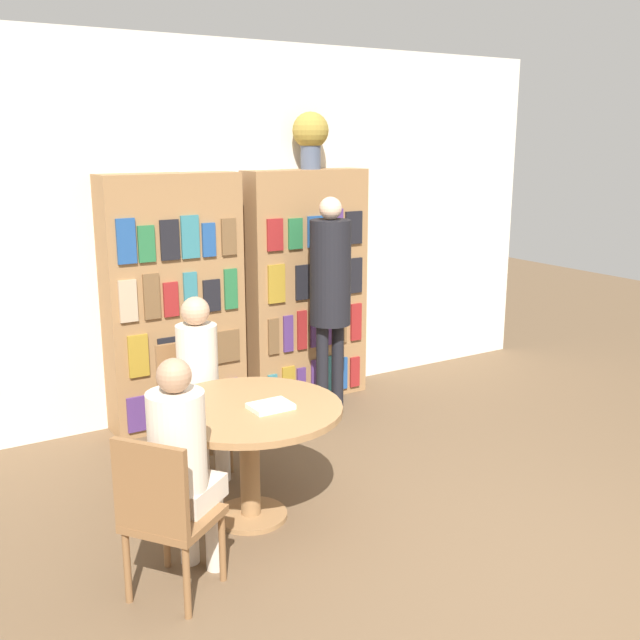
{
  "coord_description": "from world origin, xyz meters",
  "views": [
    {
      "loc": [
        -2.65,
        -2.35,
        2.24
      ],
      "look_at": [
        -0.07,
        1.79,
        1.05
      ],
      "focal_mm": 42.0,
      "sensor_mm": 36.0,
      "label": 1
    }
  ],
  "objects_px": {
    "flower_vase": "(311,135)",
    "bookshelf_right": "(306,287)",
    "seated_reader_left": "(200,376)",
    "seated_reader_right": "(182,457)",
    "bookshelf_left": "(174,303)",
    "reading_table": "(249,427)",
    "librarian_standing": "(330,283)",
    "chair_near_camera": "(164,511)",
    "chair_left_side": "(191,400)"
  },
  "relations": [
    {
      "from": "flower_vase",
      "to": "reading_table",
      "type": "bearing_deg",
      "value": -130.55
    },
    {
      "from": "flower_vase",
      "to": "chair_near_camera",
      "type": "relative_size",
      "value": 0.53
    },
    {
      "from": "bookshelf_left",
      "to": "bookshelf_right",
      "type": "relative_size",
      "value": 1.0
    },
    {
      "from": "seated_reader_right",
      "to": "librarian_standing",
      "type": "relative_size",
      "value": 0.68
    },
    {
      "from": "flower_vase",
      "to": "seated_reader_left",
      "type": "relative_size",
      "value": 0.38
    },
    {
      "from": "bookshelf_right",
      "to": "librarian_standing",
      "type": "relative_size",
      "value": 1.1
    },
    {
      "from": "reading_table",
      "to": "chair_left_side",
      "type": "xyz_separation_m",
      "value": [
        0.0,
        0.89,
        -0.1
      ]
    },
    {
      "from": "chair_near_camera",
      "to": "librarian_standing",
      "type": "distance_m",
      "value": 2.78
    },
    {
      "from": "bookshelf_right",
      "to": "chair_near_camera",
      "type": "distance_m",
      "value": 3.14
    },
    {
      "from": "bookshelf_left",
      "to": "reading_table",
      "type": "bearing_deg",
      "value": -97.35
    },
    {
      "from": "bookshelf_right",
      "to": "reading_table",
      "type": "distance_m",
      "value": 2.27
    },
    {
      "from": "chair_left_side",
      "to": "seated_reader_left",
      "type": "distance_m",
      "value": 0.28
    },
    {
      "from": "seated_reader_left",
      "to": "librarian_standing",
      "type": "height_order",
      "value": "librarian_standing"
    },
    {
      "from": "reading_table",
      "to": "chair_near_camera",
      "type": "distance_m",
      "value": 0.9
    },
    {
      "from": "bookshelf_left",
      "to": "reading_table",
      "type": "distance_m",
      "value": 1.78
    },
    {
      "from": "bookshelf_left",
      "to": "bookshelf_right",
      "type": "distance_m",
      "value": 1.2
    },
    {
      "from": "chair_near_camera",
      "to": "librarian_standing",
      "type": "bearing_deg",
      "value": 94.14
    },
    {
      "from": "chair_near_camera",
      "to": "seated_reader_right",
      "type": "bearing_deg",
      "value": 90.0
    },
    {
      "from": "seated_reader_left",
      "to": "seated_reader_right",
      "type": "xyz_separation_m",
      "value": [
        -0.58,
        -1.14,
        -0.01
      ]
    },
    {
      "from": "bookshelf_left",
      "to": "chair_near_camera",
      "type": "xyz_separation_m",
      "value": [
        -0.94,
        -2.24,
        -0.51
      ]
    },
    {
      "from": "seated_reader_right",
      "to": "librarian_standing",
      "type": "distance_m",
      "value": 2.56
    },
    {
      "from": "bookshelf_right",
      "to": "librarian_standing",
      "type": "xyz_separation_m",
      "value": [
        -0.07,
        -0.5,
        0.13
      ]
    },
    {
      "from": "bookshelf_right",
      "to": "chair_left_side",
      "type": "relative_size",
      "value": 2.27
    },
    {
      "from": "seated_reader_left",
      "to": "seated_reader_right",
      "type": "distance_m",
      "value": 1.27
    },
    {
      "from": "seated_reader_left",
      "to": "chair_left_side",
      "type": "bearing_deg",
      "value": -90.0
    },
    {
      "from": "seated_reader_left",
      "to": "bookshelf_right",
      "type": "bearing_deg",
      "value": -144.64
    },
    {
      "from": "bookshelf_left",
      "to": "librarian_standing",
      "type": "relative_size",
      "value": 1.1
    },
    {
      "from": "chair_left_side",
      "to": "bookshelf_left",
      "type": "bearing_deg",
      "value": -104.9
    },
    {
      "from": "reading_table",
      "to": "chair_left_side",
      "type": "height_order",
      "value": "chair_left_side"
    },
    {
      "from": "chair_near_camera",
      "to": "seated_reader_right",
      "type": "xyz_separation_m",
      "value": [
        0.14,
        0.1,
        0.21
      ]
    },
    {
      "from": "chair_near_camera",
      "to": "seated_reader_left",
      "type": "bearing_deg",
      "value": 113.78
    },
    {
      "from": "reading_table",
      "to": "librarian_standing",
      "type": "distance_m",
      "value": 1.89
    },
    {
      "from": "flower_vase",
      "to": "librarian_standing",
      "type": "bearing_deg",
      "value": -104.16
    },
    {
      "from": "reading_table",
      "to": "bookshelf_left",
      "type": "bearing_deg",
      "value": 82.65
    },
    {
      "from": "bookshelf_right",
      "to": "flower_vase",
      "type": "height_order",
      "value": "flower_vase"
    },
    {
      "from": "flower_vase",
      "to": "reading_table",
      "type": "height_order",
      "value": "flower_vase"
    },
    {
      "from": "bookshelf_right",
      "to": "flower_vase",
      "type": "bearing_deg",
      "value": 4.81
    },
    {
      "from": "bookshelf_left",
      "to": "flower_vase",
      "type": "height_order",
      "value": "flower_vase"
    },
    {
      "from": "bookshelf_left",
      "to": "seated_reader_right",
      "type": "height_order",
      "value": "bookshelf_left"
    },
    {
      "from": "bookshelf_right",
      "to": "seated_reader_right",
      "type": "relative_size",
      "value": 1.63
    },
    {
      "from": "bookshelf_right",
      "to": "seated_reader_left",
      "type": "height_order",
      "value": "bookshelf_right"
    },
    {
      "from": "flower_vase",
      "to": "bookshelf_right",
      "type": "bearing_deg",
      "value": -175.19
    },
    {
      "from": "bookshelf_right",
      "to": "flower_vase",
      "type": "xyz_separation_m",
      "value": [
        0.06,
        0.0,
        1.28
      ]
    },
    {
      "from": "bookshelf_right",
      "to": "chair_near_camera",
      "type": "height_order",
      "value": "bookshelf_right"
    },
    {
      "from": "chair_left_side",
      "to": "librarian_standing",
      "type": "bearing_deg",
      "value": -166.35
    },
    {
      "from": "librarian_standing",
      "to": "bookshelf_right",
      "type": "bearing_deg",
      "value": 81.83
    },
    {
      "from": "seated_reader_left",
      "to": "bookshelf_left",
      "type": "bearing_deg",
      "value": -102.35
    },
    {
      "from": "reading_table",
      "to": "seated_reader_left",
      "type": "bearing_deg",
      "value": 89.94
    },
    {
      "from": "chair_near_camera",
      "to": "bookshelf_right",
      "type": "bearing_deg",
      "value": 100.39
    },
    {
      "from": "reading_table",
      "to": "flower_vase",
      "type": "bearing_deg",
      "value": 49.45
    }
  ]
}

